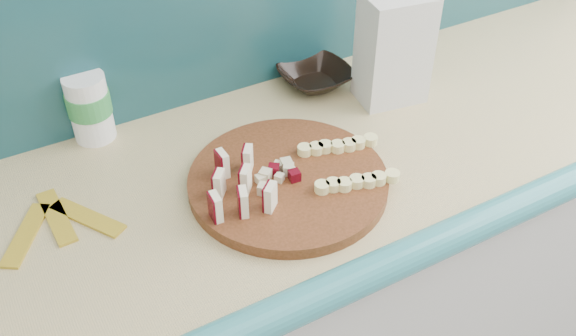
# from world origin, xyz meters

# --- Properties ---
(kitchen_counter) EXTENTS (2.20, 0.63, 0.91)m
(kitchen_counter) POSITION_xyz_m (0.10, 1.50, 0.46)
(kitchen_counter) COLOR beige
(kitchen_counter) RESTS_ON ground
(cutting_board) EXTENTS (0.44, 0.44, 0.02)m
(cutting_board) POSITION_xyz_m (0.11, 1.44, 0.92)
(cutting_board) COLOR #3E230D
(cutting_board) RESTS_ON kitchen_counter
(apple_wedges) EXTENTS (0.12, 0.15, 0.05)m
(apple_wedges) POSITION_xyz_m (0.01, 1.44, 0.96)
(apple_wedges) COLOR #FFEFCB
(apple_wedges) RESTS_ON cutting_board
(apple_chunks) EXTENTS (0.05, 0.06, 0.02)m
(apple_chunks) POSITION_xyz_m (0.08, 1.45, 0.94)
(apple_chunks) COLOR beige
(apple_chunks) RESTS_ON cutting_board
(banana_slices) EXTENTS (0.18, 0.16, 0.02)m
(banana_slices) POSITION_xyz_m (0.21, 1.41, 0.94)
(banana_slices) COLOR #FDF49A
(banana_slices) RESTS_ON cutting_board
(brown_bowl) EXTENTS (0.16, 0.16, 0.04)m
(brown_bowl) POSITION_xyz_m (0.33, 1.71, 0.93)
(brown_bowl) COLOR black
(brown_bowl) RESTS_ON kitchen_counter
(flour_bag) EXTENTS (0.15, 0.12, 0.23)m
(flour_bag) POSITION_xyz_m (0.44, 1.59, 1.03)
(flour_bag) COLOR silver
(flour_bag) RESTS_ON kitchen_counter
(canister) EXTENTS (0.08, 0.08, 0.14)m
(canister) POSITION_xyz_m (-0.15, 1.76, 0.98)
(canister) COLOR white
(canister) RESTS_ON kitchen_counter
(banana_peel) EXTENTS (0.21, 0.17, 0.01)m
(banana_peel) POSITION_xyz_m (-0.28, 1.55, 0.91)
(banana_peel) COLOR gold
(banana_peel) RESTS_ON kitchen_counter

